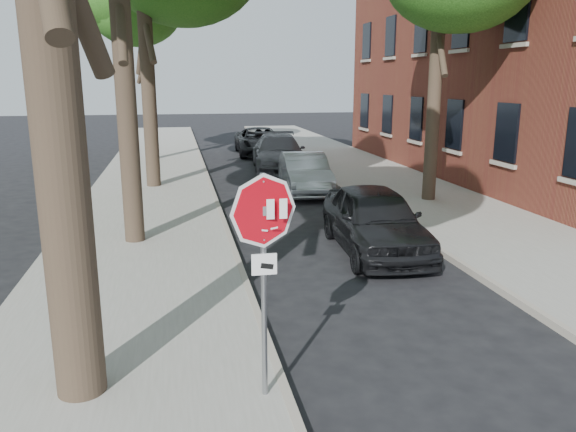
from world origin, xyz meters
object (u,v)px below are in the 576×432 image
car_a (375,220)px  car_b (305,173)px  stop_sign (264,244)px  car_c (279,153)px  car_d (260,141)px

car_a → car_b: (0.00, 6.82, -0.06)m
stop_sign → car_c: stop_sign is taller
stop_sign → car_b: stop_sign is taller
stop_sign → car_a: stop_sign is taller
stop_sign → car_c: bearing=79.1°
stop_sign → car_d: (3.30, 22.49, -1.26)m
car_a → car_b: car_a is taller
stop_sign → car_c: 17.52m
car_a → car_c: 11.69m
stop_sign → car_a: bearing=59.0°
car_b → car_c: size_ratio=0.78×
car_a → car_d: car_a is taller
car_b → stop_sign: bearing=-100.5°
car_c → car_d: size_ratio=1.04×
car_b → car_a: bearing=-85.5°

